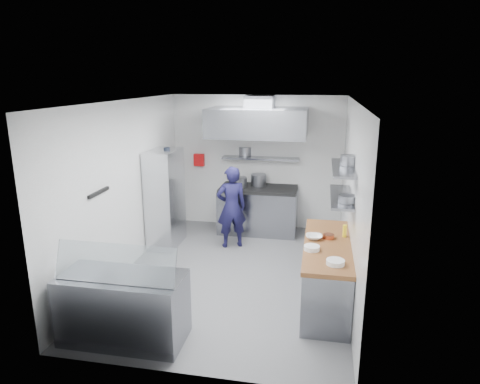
% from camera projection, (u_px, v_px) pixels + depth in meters
% --- Properties ---
extents(floor, '(5.00, 5.00, 0.00)m').
position_uv_depth(floor, '(233.00, 274.00, 7.05)').
color(floor, '#4E4E50').
rests_on(floor, ground).
extents(ceiling, '(5.00, 5.00, 0.00)m').
position_uv_depth(ceiling, '(232.00, 101.00, 6.32)').
color(ceiling, silver).
rests_on(ceiling, wall_back).
extents(wall_back, '(3.60, 2.80, 0.02)m').
position_uv_depth(wall_back, '(257.00, 162.00, 9.06)').
color(wall_back, white).
rests_on(wall_back, floor).
extents(wall_front, '(3.60, 2.80, 0.02)m').
position_uv_depth(wall_front, '(183.00, 256.00, 4.31)').
color(wall_front, white).
rests_on(wall_front, floor).
extents(wall_left, '(2.80, 5.00, 0.02)m').
position_uv_depth(wall_left, '(126.00, 187.00, 7.01)').
color(wall_left, white).
rests_on(wall_left, floor).
extents(wall_right, '(2.80, 5.00, 0.02)m').
position_uv_depth(wall_right, '(351.00, 198.00, 6.36)').
color(wall_right, white).
rests_on(wall_right, floor).
extents(gas_range, '(1.60, 0.80, 0.90)m').
position_uv_depth(gas_range, '(258.00, 211.00, 8.91)').
color(gas_range, gray).
rests_on(gas_range, floor).
extents(cooktop, '(1.57, 0.78, 0.06)m').
position_uv_depth(cooktop, '(258.00, 189.00, 8.78)').
color(cooktop, black).
rests_on(cooktop, gas_range).
extents(stock_pot_left, '(0.27, 0.27, 0.20)m').
position_uv_depth(stock_pot_left, '(240.00, 182.00, 8.78)').
color(stock_pot_left, slate).
rests_on(stock_pot_left, cooktop).
extents(stock_pot_mid, '(0.33, 0.33, 0.24)m').
position_uv_depth(stock_pot_mid, '(259.00, 180.00, 8.88)').
color(stock_pot_mid, slate).
rests_on(stock_pot_mid, cooktop).
extents(over_range_shelf, '(1.60, 0.30, 0.04)m').
position_uv_depth(over_range_shelf, '(260.00, 158.00, 8.86)').
color(over_range_shelf, gray).
rests_on(over_range_shelf, wall_back).
extents(shelf_pot_a, '(0.29, 0.29, 0.18)m').
position_uv_depth(shelf_pot_a, '(246.00, 151.00, 9.11)').
color(shelf_pot_a, slate).
rests_on(shelf_pot_a, over_range_shelf).
extents(extractor_hood, '(1.90, 1.15, 0.55)m').
position_uv_depth(extractor_hood, '(258.00, 122.00, 8.26)').
color(extractor_hood, gray).
rests_on(extractor_hood, wall_back).
extents(hood_duct, '(0.55, 0.55, 0.24)m').
position_uv_depth(hood_duct, '(260.00, 102.00, 8.38)').
color(hood_duct, slate).
rests_on(hood_duct, extractor_hood).
extents(red_firebox, '(0.22, 0.10, 0.26)m').
position_uv_depth(red_firebox, '(199.00, 160.00, 9.22)').
color(red_firebox, red).
rests_on(red_firebox, wall_back).
extents(chef, '(0.67, 0.58, 1.57)m').
position_uv_depth(chef, '(231.00, 207.00, 8.04)').
color(chef, '#141237').
rests_on(chef, floor).
extents(wire_rack, '(0.50, 0.90, 1.85)m').
position_uv_depth(wire_rack, '(165.00, 198.00, 8.09)').
color(wire_rack, silver).
rests_on(wire_rack, floor).
extents(rack_bin_a, '(0.15, 0.19, 0.17)m').
position_uv_depth(rack_bin_a, '(165.00, 205.00, 8.12)').
color(rack_bin_a, white).
rests_on(rack_bin_a, wire_rack).
extents(rack_bin_b, '(0.15, 0.20, 0.17)m').
position_uv_depth(rack_bin_b, '(171.00, 175.00, 8.33)').
color(rack_bin_b, yellow).
rests_on(rack_bin_b, wire_rack).
extents(rack_jar, '(0.12, 0.12, 0.18)m').
position_uv_depth(rack_jar, '(167.00, 152.00, 7.92)').
color(rack_jar, black).
rests_on(rack_jar, wire_rack).
extents(knife_strip, '(0.04, 0.55, 0.05)m').
position_uv_depth(knife_strip, '(99.00, 192.00, 6.11)').
color(knife_strip, black).
rests_on(knife_strip, wall_left).
extents(prep_counter_base, '(0.62, 2.00, 0.84)m').
position_uv_depth(prep_counter_base, '(326.00, 274.00, 6.10)').
color(prep_counter_base, gray).
rests_on(prep_counter_base, floor).
extents(prep_counter_top, '(0.65, 2.04, 0.06)m').
position_uv_depth(prep_counter_top, '(328.00, 245.00, 5.99)').
color(prep_counter_top, brown).
rests_on(prep_counter_top, prep_counter_base).
extents(plate_stack_a, '(0.23, 0.23, 0.06)m').
position_uv_depth(plate_stack_a, '(335.00, 262.00, 5.29)').
color(plate_stack_a, white).
rests_on(plate_stack_a, prep_counter_top).
extents(plate_stack_b, '(0.21, 0.21, 0.06)m').
position_uv_depth(plate_stack_b, '(312.00, 248.00, 5.73)').
color(plate_stack_b, white).
rests_on(plate_stack_b, prep_counter_top).
extents(copper_pan, '(0.16, 0.16, 0.06)m').
position_uv_depth(copper_pan, '(329.00, 236.00, 6.15)').
color(copper_pan, '#C35D37').
rests_on(copper_pan, prep_counter_top).
extents(squeeze_bottle, '(0.06, 0.06, 0.18)m').
position_uv_depth(squeeze_bottle, '(345.00, 231.00, 6.19)').
color(squeeze_bottle, yellow).
rests_on(squeeze_bottle, prep_counter_top).
extents(mixing_bowl, '(0.25, 0.25, 0.06)m').
position_uv_depth(mixing_bowl, '(314.00, 237.00, 6.13)').
color(mixing_bowl, white).
rests_on(mixing_bowl, prep_counter_top).
extents(wall_shelf_lower, '(0.30, 1.30, 0.04)m').
position_uv_depth(wall_shelf_lower, '(341.00, 197.00, 6.08)').
color(wall_shelf_lower, gray).
rests_on(wall_shelf_lower, wall_right).
extents(wall_shelf_upper, '(0.30, 1.30, 0.04)m').
position_uv_depth(wall_shelf_upper, '(343.00, 168.00, 5.97)').
color(wall_shelf_upper, gray).
rests_on(wall_shelf_upper, wall_right).
extents(shelf_pot_c, '(0.24, 0.24, 0.10)m').
position_uv_depth(shelf_pot_c, '(348.00, 199.00, 5.72)').
color(shelf_pot_c, slate).
rests_on(shelf_pot_c, wall_shelf_lower).
extents(shelf_pot_d, '(0.24, 0.24, 0.14)m').
position_uv_depth(shelf_pot_d, '(349.00, 160.00, 6.04)').
color(shelf_pot_d, slate).
rests_on(shelf_pot_d, wall_shelf_upper).
extents(display_case, '(1.50, 0.70, 0.85)m').
position_uv_depth(display_case, '(124.00, 308.00, 5.21)').
color(display_case, gray).
rests_on(display_case, floor).
extents(display_glass, '(1.47, 0.19, 0.42)m').
position_uv_depth(display_glass, '(115.00, 263.00, 4.93)').
color(display_glass, silver).
rests_on(display_glass, display_case).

